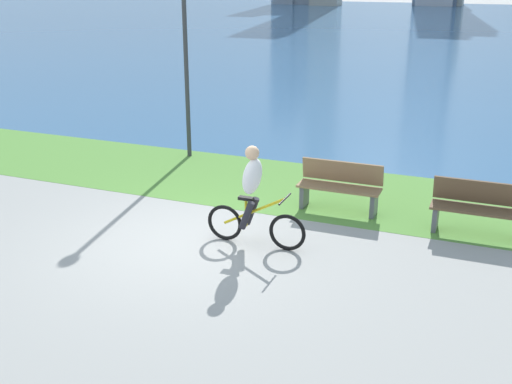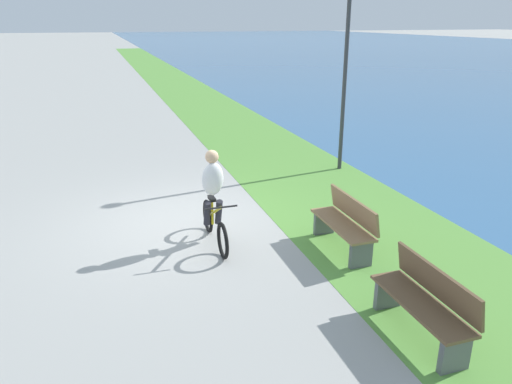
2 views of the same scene
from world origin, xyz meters
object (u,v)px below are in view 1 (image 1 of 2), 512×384
(cyclist_lead, at_px, (253,196))
(bench_far_along_path, at_px, (478,209))
(lamppost_tall, at_px, (185,34))
(bench_near_path, at_px, (340,187))

(cyclist_lead, height_order, bench_far_along_path, cyclist_lead)
(cyclist_lead, xyz_separation_m, bench_far_along_path, (3.28, 1.78, -0.38))
(cyclist_lead, height_order, lamppost_tall, lamppost_tall)
(bench_near_path, bearing_deg, cyclist_lead, -113.94)
(lamppost_tall, bearing_deg, bench_far_along_path, -19.29)
(cyclist_lead, distance_m, bench_near_path, 2.22)
(bench_near_path, bearing_deg, bench_far_along_path, -5.25)
(bench_far_along_path, bearing_deg, lamppost_tall, 160.71)
(lamppost_tall, bearing_deg, cyclist_lead, -51.15)
(bench_near_path, xyz_separation_m, bench_far_along_path, (2.39, -0.22, 0.00))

